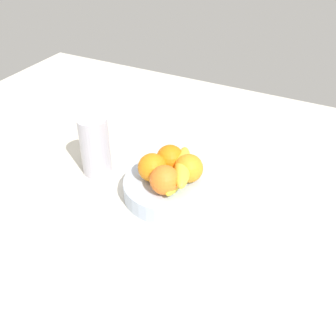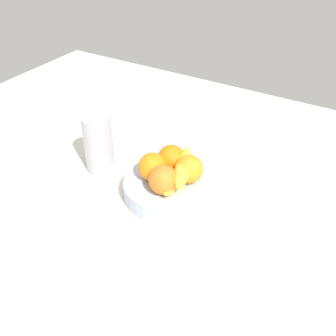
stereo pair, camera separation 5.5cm
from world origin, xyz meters
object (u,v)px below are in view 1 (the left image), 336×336
orange_back_left (170,159)px  banana_bunch (181,171)px  fruit_bowl (168,188)px  orange_front_right (165,180)px  thermos_tumbler (95,146)px  orange_center (189,168)px  orange_front_left (154,168)px

orange_back_left → banana_bunch: size_ratio=0.40×
fruit_bowl → orange_front_right: 7.41cm
banana_bunch → thermos_tumbler: thermos_tumbler is taller
fruit_bowl → thermos_tumbler: (22.32, -0.57, 5.94)cm
fruit_bowl → thermos_tumbler: size_ratio=1.37×
orange_center → orange_back_left: 6.28cm
orange_front_left → thermos_tumbler: bearing=-5.1°
fruit_bowl → orange_front_right: size_ratio=3.14×
thermos_tumbler → orange_front_left: bearing=174.9°
orange_front_left → orange_back_left: (-1.80, -5.53, 0.00)cm
orange_front_right → orange_back_left: size_ratio=1.00×
banana_bunch → orange_center: bearing=-144.0°
fruit_bowl → orange_back_left: bearing=-69.4°
orange_back_left → fruit_bowl: bearing=110.6°
orange_front_right → orange_back_left: (2.92, -8.66, 0.00)cm
orange_front_right → orange_center: bearing=-114.2°
orange_back_left → orange_center: bearing=164.3°
orange_center → banana_bunch: size_ratio=0.40×
orange_front_left → banana_bunch: orange_front_left is taller
orange_center → orange_back_left: size_ratio=1.00×
fruit_bowl → orange_center: 7.86cm
orange_back_left → banana_bunch: 5.32cm
thermos_tumbler → orange_front_right: bearing=168.5°
orange_back_left → thermos_tumbler: 21.02cm
orange_front_left → orange_center: (-7.85, -3.83, 0.00)cm
orange_center → thermos_tumbler: (26.71, 2.15, 0.00)cm
orange_front_left → orange_front_right: bearing=146.4°
orange_back_left → banana_bunch: bearing=147.3°
fruit_bowl → banana_bunch: 6.29cm
orange_front_right → orange_back_left: bearing=-71.4°
orange_center → thermos_tumbler: 26.80cm
orange_front_left → thermos_tumbler: 18.94cm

